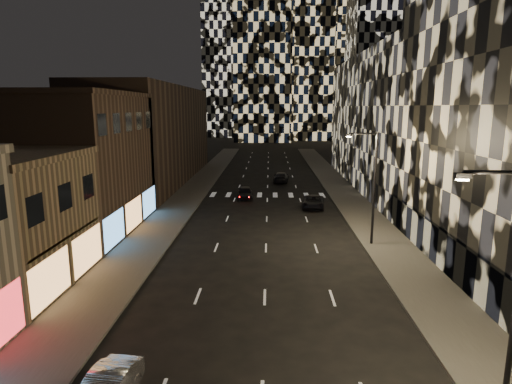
# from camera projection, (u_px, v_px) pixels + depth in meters

# --- Properties ---
(sidewalk_left) EXTENTS (4.00, 120.00, 0.15)m
(sidewalk_left) POSITION_uv_depth(u_px,v_px,m) (190.00, 194.00, 55.08)
(sidewalk_left) COLOR #47443F
(sidewalk_left) RESTS_ON ground
(sidewalk_right) EXTENTS (4.00, 120.00, 0.15)m
(sidewalk_right) POSITION_uv_depth(u_px,v_px,m) (346.00, 195.00, 54.46)
(sidewalk_right) COLOR #47443F
(sidewalk_right) RESTS_ON ground
(curb_left) EXTENTS (0.20, 120.00, 0.15)m
(curb_left) POSITION_uv_depth(u_px,v_px,m) (206.00, 194.00, 55.01)
(curb_left) COLOR #4C4C47
(curb_left) RESTS_ON ground
(curb_right) EXTENTS (0.20, 120.00, 0.15)m
(curb_right) POSITION_uv_depth(u_px,v_px,m) (329.00, 195.00, 54.53)
(curb_right) COLOR #4C4C47
(curb_right) RESTS_ON ground
(retail_brown) EXTENTS (10.00, 15.00, 12.00)m
(retail_brown) POSITION_uv_depth(u_px,v_px,m) (76.00, 165.00, 37.96)
(retail_brown) COLOR #463328
(retail_brown) RESTS_ON ground
(retail_filler_left) EXTENTS (10.00, 40.00, 14.00)m
(retail_filler_left) POSITION_uv_depth(u_px,v_px,m) (154.00, 135.00, 63.74)
(retail_filler_left) COLOR #463328
(retail_filler_left) RESTS_ON ground
(midrise_base) EXTENTS (0.60, 25.00, 3.00)m
(midrise_base) POSITION_uv_depth(u_px,v_px,m) (446.00, 250.00, 29.12)
(midrise_base) COLOR #383838
(midrise_base) RESTS_ON ground
(midrise_filler_right) EXTENTS (16.00, 40.00, 18.00)m
(midrise_filler_right) POSITION_uv_depth(u_px,v_px,m) (412.00, 122.00, 59.27)
(midrise_filler_right) COLOR #232326
(midrise_filler_right) RESTS_ON ground
(streetlight_near) EXTENTS (2.55, 0.25, 9.00)m
(streetlight_near) POSITION_uv_depth(u_px,v_px,m) (512.00, 282.00, 14.27)
(streetlight_near) COLOR black
(streetlight_near) RESTS_ON sidewalk_right
(streetlight_far) EXTENTS (2.55, 0.25, 9.00)m
(streetlight_far) POSITION_uv_depth(u_px,v_px,m) (372.00, 181.00, 33.87)
(streetlight_far) COLOR black
(streetlight_far) RESTS_ON sidewalk_right
(car_dark_midlane) EXTENTS (2.05, 4.46, 1.48)m
(car_dark_midlane) POSITION_uv_depth(u_px,v_px,m) (245.00, 193.00, 52.37)
(car_dark_midlane) COLOR black
(car_dark_midlane) RESTS_ON ground
(car_dark_oncoming) EXTENTS (2.56, 5.34, 1.50)m
(car_dark_oncoming) POSITION_uv_depth(u_px,v_px,m) (281.00, 177.00, 63.91)
(car_dark_oncoming) COLOR black
(car_dark_oncoming) RESTS_ON ground
(car_dark_rightlane) EXTENTS (2.88, 5.17, 1.37)m
(car_dark_rightlane) POSITION_uv_depth(u_px,v_px,m) (314.00, 202.00, 47.58)
(car_dark_rightlane) COLOR black
(car_dark_rightlane) RESTS_ON ground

